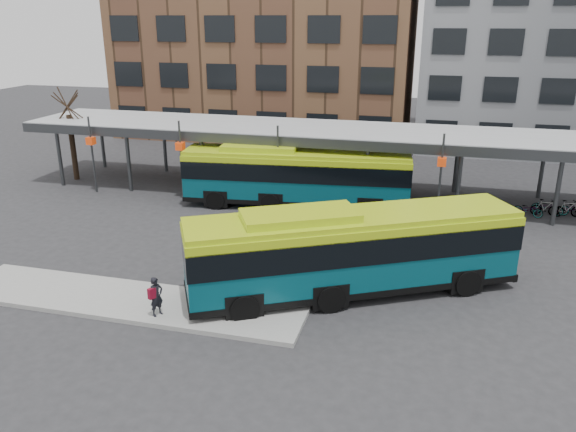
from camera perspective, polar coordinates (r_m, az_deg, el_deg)
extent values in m
plane|color=#28282B|center=(23.47, -0.32, -7.03)|extent=(120.00, 120.00, 0.00)
cube|color=gray|center=(22.94, -15.87, -8.25)|extent=(14.00, 3.00, 0.18)
cube|color=#999B9E|center=(34.34, 5.34, 8.55)|extent=(40.00, 6.00, 0.35)
cube|color=#383A3D|center=(31.47, 4.41, 7.29)|extent=(40.00, 0.15, 0.55)
cylinder|color=#383A3D|center=(39.63, -22.18, 5.56)|extent=(0.24, 0.24, 3.80)
cylinder|color=#383A3D|center=(43.62, -18.34, 7.19)|extent=(0.24, 0.24, 3.80)
cylinder|color=#383A3D|center=(36.89, -15.88, 5.32)|extent=(0.24, 0.24, 3.80)
cylinder|color=#383A3D|center=(41.15, -12.42, 7.03)|extent=(0.24, 0.24, 3.80)
cylinder|color=#383A3D|center=(34.66, -8.68, 4.96)|extent=(0.24, 0.24, 3.80)
cylinder|color=#383A3D|center=(39.17, -5.82, 6.76)|extent=(0.24, 0.24, 3.80)
cylinder|color=#383A3D|center=(33.05, -0.65, 4.46)|extent=(0.24, 0.24, 3.80)
cylinder|color=#383A3D|center=(37.75, 1.36, 6.37)|extent=(0.24, 0.24, 3.80)
cylinder|color=#383A3D|center=(32.14, 8.00, 3.83)|extent=(0.24, 0.24, 3.80)
cylinder|color=#383A3D|center=(36.95, 8.96, 5.85)|extent=(0.24, 0.24, 3.80)
cylinder|color=#383A3D|center=(31.99, 16.92, 3.09)|extent=(0.24, 0.24, 3.80)
cylinder|color=#383A3D|center=(36.83, 16.74, 5.21)|extent=(0.24, 0.24, 3.80)
cylinder|color=#383A3D|center=(32.62, 25.70, 2.29)|extent=(0.24, 0.24, 3.80)
cylinder|color=#383A3D|center=(37.37, 24.42, 4.48)|extent=(0.24, 0.24, 3.80)
cylinder|color=#383A3D|center=(37.17, -19.24, 5.87)|extent=(0.12, 0.12, 4.80)
cube|color=red|center=(36.99, -19.40, 7.22)|extent=(0.45, 0.45, 0.45)
cylinder|color=#383A3D|center=(34.24, -10.79, 5.52)|extent=(0.12, 0.12, 4.80)
cube|color=red|center=(34.04, -10.89, 6.98)|extent=(0.45, 0.45, 0.45)
cylinder|color=#383A3D|center=(32.18, -1.03, 4.96)|extent=(0.12, 0.12, 4.80)
cube|color=red|center=(31.96, -1.04, 6.52)|extent=(0.45, 0.45, 0.45)
cylinder|color=#383A3D|center=(31.05, 15.21, 3.73)|extent=(0.12, 0.12, 4.80)
cube|color=red|center=(30.83, 15.36, 5.34)|extent=(0.45, 0.45, 0.45)
cylinder|color=black|center=(40.74, -21.00, 6.50)|extent=(0.36, 0.36, 4.40)
cylinder|color=black|center=(40.23, -21.33, 10.09)|extent=(0.08, 1.63, 1.59)
cylinder|color=black|center=(40.37, -21.37, 10.12)|extent=(1.63, 0.13, 1.59)
cylinder|color=black|center=(40.34, -21.57, 10.09)|extent=(0.15, 1.63, 1.59)
cylinder|color=black|center=(40.21, -21.54, 10.06)|extent=(1.63, 0.10, 1.59)
cube|color=brown|center=(54.51, -1.91, 20.06)|extent=(26.00, 14.00, 22.00)
cube|color=#074551|center=(22.31, 6.62, -3.69)|extent=(12.82, 8.60, 2.73)
cube|color=black|center=(22.10, 6.67, -2.39)|extent=(12.90, 8.69, 1.04)
cube|color=#A6C113|center=(21.78, 6.77, -0.13)|extent=(12.77, 8.51, 0.22)
cube|color=#A6C113|center=(21.07, 1.21, -0.04)|extent=(4.77, 3.80, 0.38)
cube|color=black|center=(22.83, 6.50, -6.54)|extent=(12.91, 8.69, 0.26)
cylinder|color=black|center=(23.53, 17.73, -6.48)|extent=(1.12, 0.81, 1.09)
cylinder|color=black|center=(25.61, 14.73, -4.01)|extent=(1.12, 0.81, 1.09)
cylinder|color=black|center=(21.30, 4.38, -8.38)|extent=(1.12, 0.81, 1.09)
cylinder|color=black|center=(23.58, 2.39, -5.45)|extent=(1.12, 0.81, 1.09)
cylinder|color=black|center=(20.62, -4.43, -9.38)|extent=(1.12, 0.81, 1.09)
cylinder|color=black|center=(22.96, -5.53, -6.24)|extent=(1.12, 0.81, 1.09)
cube|color=#074551|center=(32.64, 0.85, 3.95)|extent=(13.14, 4.06, 2.69)
cube|color=black|center=(32.50, 0.86, 4.86)|extent=(13.20, 4.13, 1.02)
cube|color=#A6C113|center=(32.28, 0.87, 6.43)|extent=(13.12, 3.95, 0.22)
cube|color=#A6C113|center=(32.59, -2.92, 6.92)|extent=(4.49, 2.39, 0.38)
cube|color=black|center=(32.99, 0.84, 1.91)|extent=(13.21, 4.13, 0.26)
cylinder|color=black|center=(31.47, 8.31, 0.88)|extent=(1.11, 0.44, 1.08)
cylinder|color=black|center=(33.97, 8.37, 2.28)|extent=(1.11, 0.44, 1.08)
cylinder|color=black|center=(31.94, -1.77, 1.36)|extent=(1.11, 0.44, 1.08)
cylinder|color=black|center=(34.41, -1.00, 2.72)|extent=(1.11, 0.44, 1.08)
cylinder|color=black|center=(32.65, -7.36, 1.62)|extent=(1.11, 0.44, 1.08)
cylinder|color=black|center=(35.07, -6.22, 2.93)|extent=(1.11, 0.44, 1.08)
imported|color=black|center=(21.12, -13.23, -7.96)|extent=(0.56, 0.65, 1.50)
cube|color=maroon|center=(20.94, -13.67, -7.63)|extent=(0.27, 0.32, 0.40)
imported|color=slate|center=(33.95, 23.22, 0.63)|extent=(1.68, 1.02, 0.83)
imported|color=slate|center=(34.46, 24.67, 0.79)|extent=(1.58, 0.51, 0.94)
imported|color=slate|center=(34.72, 24.87, 0.85)|extent=(1.81, 1.10, 0.90)
imported|color=slate|center=(34.76, 26.55, 0.68)|extent=(1.68, 0.81, 0.97)
imported|color=slate|center=(35.10, 27.17, 0.73)|extent=(1.88, 0.87, 0.95)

